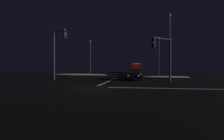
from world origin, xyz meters
TOP-DOWN VIEW (x-y plane):
  - ground at (0.00, 0.00)m, footprint 120.00×120.00m
  - stop_line_north at (0.00, 7.43)m, footprint 0.35×12.65m
  - centre_line_ns at (0.00, 19.03)m, footprint 22.00×0.15m
  - crosswalk_bar_east at (7.53, 0.00)m, footprint 12.65×0.40m
  - snow_bank_left_curb at (-8.23, 20.01)m, footprint 11.27×1.50m
  - snow_bank_right_curb at (8.23, 14.91)m, footprint 7.59×1.50m
  - sedan_black at (3.13, 9.66)m, footprint 2.02×4.33m
  - sedan_blue at (3.39, 15.57)m, footprint 2.02×4.33m
  - sedan_green at (3.49, 22.14)m, footprint 2.02×4.33m
  - sedan_orange at (3.22, 28.43)m, footprint 2.02×4.33m
  - sedan_red at (3.30, 35.06)m, footprint 2.02×4.33m
  - box_truck at (2.98, 42.99)m, footprint 2.68×8.28m
  - traffic_signal_nw at (-6.68, 6.68)m, footprint 3.10×3.10m
  - traffic_signal_ne at (6.82, 6.82)m, footprint 2.54×2.54m
  - streetlamp_right_far at (8.53, 29.03)m, footprint 0.44×0.44m
  - streetlamp_left_far at (-8.53, 29.03)m, footprint 0.44×0.44m
  - streetlamp_right_near at (8.53, 13.03)m, footprint 0.44×0.44m

SIDE VIEW (x-z plane):
  - ground at x=0.00m, z-range -0.10..0.00m
  - stop_line_north at x=0.00m, z-range 0.00..0.01m
  - centre_line_ns at x=0.00m, z-range 0.00..0.01m
  - crosswalk_bar_east at x=7.53m, z-range 0.00..0.01m
  - snow_bank_right_curb at x=8.23m, z-range 0.00..0.38m
  - snow_bank_left_curb at x=-8.23m, z-range 0.00..0.51m
  - sedan_black at x=3.13m, z-range 0.02..1.59m
  - sedan_blue at x=3.39m, z-range 0.02..1.59m
  - sedan_green at x=3.49m, z-range 0.02..1.59m
  - sedan_orange at x=3.22m, z-range 0.02..1.59m
  - sedan_red at x=3.30m, z-range 0.02..1.59m
  - box_truck at x=2.98m, z-range 0.17..3.25m
  - traffic_signal_ne at x=6.82m, z-range 1.03..6.64m
  - traffic_signal_nw at x=-6.68m, z-range 1.25..8.02m
  - streetlamp_left_far at x=-8.53m, z-range 0.68..9.30m
  - streetlamp_right_far at x=8.53m, z-range 0.69..9.74m
  - streetlamp_right_near at x=8.53m, z-range 0.70..10.72m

